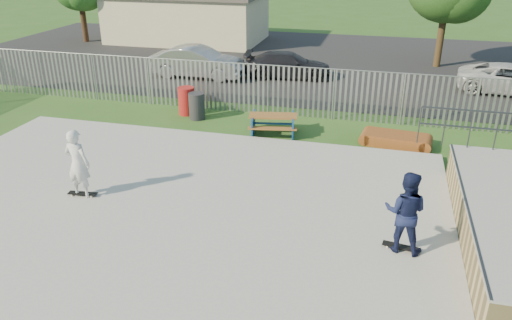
% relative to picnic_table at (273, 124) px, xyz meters
% --- Properties ---
extents(ground, '(120.00, 120.00, 0.00)m').
position_rel_picnic_table_xyz_m(ground, '(-1.70, -6.82, -0.37)').
color(ground, '#2D551D').
rests_on(ground, ground).
extents(concrete_slab, '(15.00, 12.00, 0.15)m').
position_rel_picnic_table_xyz_m(concrete_slab, '(-1.70, -6.82, -0.30)').
color(concrete_slab, '#A1A19C').
rests_on(concrete_slab, ground).
extents(fence, '(26.04, 16.02, 2.00)m').
position_rel_picnic_table_xyz_m(fence, '(-0.70, -2.23, 0.63)').
color(fence, gray).
rests_on(fence, ground).
extents(picnic_table, '(1.95, 1.71, 0.73)m').
position_rel_picnic_table_xyz_m(picnic_table, '(0.00, 0.00, 0.00)').
color(picnic_table, brown).
rests_on(picnic_table, ground).
extents(funbox, '(2.10, 1.23, 0.40)m').
position_rel_picnic_table_xyz_m(funbox, '(4.34, 0.01, -0.17)').
color(funbox, brown).
rests_on(funbox, ground).
extents(trash_bin_red, '(0.67, 0.67, 1.11)m').
position_rel_picnic_table_xyz_m(trash_bin_red, '(-3.87, 1.31, 0.18)').
color(trash_bin_red, maroon).
rests_on(trash_bin_red, ground).
extents(trash_bin_grey, '(0.63, 0.63, 1.04)m').
position_rel_picnic_table_xyz_m(trash_bin_grey, '(-3.27, 0.87, 0.15)').
color(trash_bin_grey, '#28282A').
rests_on(trash_bin_grey, ground).
extents(parking_lot, '(40.00, 18.00, 0.02)m').
position_rel_picnic_table_xyz_m(parking_lot, '(-1.70, 12.18, -0.36)').
color(parking_lot, black).
rests_on(parking_lot, ground).
extents(car_silver, '(4.72, 1.69, 1.55)m').
position_rel_picnic_table_xyz_m(car_silver, '(-5.47, 6.87, 0.42)').
color(car_silver, '#A9A8AD').
rests_on(car_silver, parking_lot).
extents(car_dark, '(4.60, 2.35, 1.28)m').
position_rel_picnic_table_xyz_m(car_dark, '(-1.03, 8.00, 0.29)').
color(car_dark, black).
rests_on(car_dark, parking_lot).
extents(car_white, '(4.95, 2.76, 1.31)m').
position_rel_picnic_table_xyz_m(car_white, '(9.40, 7.77, 0.30)').
color(car_white, silver).
rests_on(car_white, parking_lot).
extents(building, '(10.40, 6.40, 3.20)m').
position_rel_picnic_table_xyz_m(building, '(-9.70, 16.18, 1.24)').
color(building, beige).
rests_on(building, ground).
extents(skateboard_a, '(0.82, 0.33, 0.08)m').
position_rel_picnic_table_xyz_m(skateboard_a, '(4.47, -6.69, -0.18)').
color(skateboard_a, black).
rests_on(skateboard_a, concrete_slab).
extents(skateboard_b, '(0.82, 0.29, 0.08)m').
position_rel_picnic_table_xyz_m(skateboard_b, '(-3.88, -6.24, -0.18)').
color(skateboard_b, black).
rests_on(skateboard_b, concrete_slab).
extents(skater_navy, '(1.03, 0.86, 1.91)m').
position_rel_picnic_table_xyz_m(skater_navy, '(4.47, -6.69, 0.73)').
color(skater_navy, '#131A3E').
rests_on(skater_navy, concrete_slab).
extents(skater_white, '(0.72, 0.50, 1.91)m').
position_rel_picnic_table_xyz_m(skater_white, '(-3.88, -6.24, 0.73)').
color(skater_white, silver).
rests_on(skater_white, concrete_slab).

